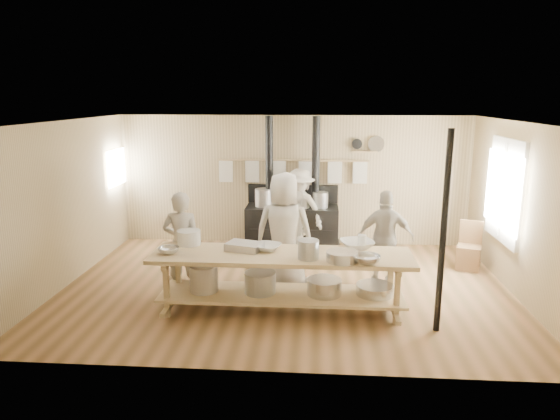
{
  "coord_description": "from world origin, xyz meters",
  "views": [
    {
      "loc": [
        0.46,
        -7.45,
        2.98
      ],
      "look_at": [
        -0.1,
        0.2,
        1.21
      ],
      "focal_mm": 32.0,
      "sensor_mm": 36.0,
      "label": 1
    }
  ],
  "objects": [
    {
      "name": "cook_center",
      "position": [
        -0.02,
        -0.04,
        0.93
      ],
      "size": [
        0.95,
        0.67,
        1.85
      ],
      "primitive_type": "imported",
      "rotation": [
        0.0,
        0.0,
        3.06
      ],
      "color": "#BAB2A5",
      "rests_on": "ground"
    },
    {
      "name": "roasting_pan",
      "position": [
        -0.53,
        -0.78,
        0.9
      ],
      "size": [
        0.56,
        0.45,
        0.11
      ],
      "primitive_type": "cube",
      "rotation": [
        0.0,
        0.0,
        -0.3
      ],
      "color": "#B2B2B7",
      "rests_on": "prep_table"
    },
    {
      "name": "stove",
      "position": [
        -0.01,
        2.12,
        0.52
      ],
      "size": [
        1.9,
        0.75,
        2.6
      ],
      "color": "black",
      "rests_on": "ground"
    },
    {
      "name": "window_right",
      "position": [
        3.47,
        0.6,
        1.5
      ],
      "size": [
        0.09,
        1.5,
        1.65
      ],
      "color": "beige",
      "rests_on": "ground"
    },
    {
      "name": "bowl_steel_a",
      "position": [
        -1.55,
        -1.01,
        0.89
      ],
      "size": [
        0.4,
        0.4,
        0.09
      ],
      "primitive_type": "imported",
      "rotation": [
        0.0,
        0.0,
        0.58
      ],
      "color": "silver",
      "rests_on": "prep_table"
    },
    {
      "name": "cook_far_left",
      "position": [
        -1.54,
        -0.37,
        0.8
      ],
      "size": [
        0.6,
        0.4,
        1.6
      ],
      "primitive_type": "imported",
      "rotation": [
        0.0,
        0.0,
        3.17
      ],
      "color": "#BAB2A5",
      "rests_on": "ground"
    },
    {
      "name": "cook_by_window",
      "position": [
        0.15,
        1.95,
        0.81
      ],
      "size": [
        1.2,
        1.06,
        1.61
      ],
      "primitive_type": "imported",
      "rotation": [
        0.0,
        0.0,
        -0.55
      ],
      "color": "#BAB2A5",
      "rests_on": "ground"
    },
    {
      "name": "ground",
      "position": [
        0.0,
        0.0,
        0.0
      ],
      "size": [
        7.0,
        7.0,
        0.0
      ],
      "primitive_type": "plane",
      "color": "brown",
      "rests_on": "ground"
    },
    {
      "name": "deep_bowl_enamel",
      "position": [
        -1.38,
        -0.57,
        0.96
      ],
      "size": [
        0.37,
        0.37,
        0.21
      ],
      "primitive_type": "cylinder",
      "rotation": [
        0.0,
        0.0,
        -0.09
      ],
      "color": "silver",
      "rests_on": "prep_table"
    },
    {
      "name": "towel_rail",
      "position": [
        0.0,
        2.4,
        1.56
      ],
      "size": [
        3.0,
        0.04,
        0.47
      ],
      "color": "tan",
      "rests_on": "ground"
    },
    {
      "name": "cook_right",
      "position": [
        1.58,
        0.26,
        0.77
      ],
      "size": [
        0.91,
        0.41,
        1.54
      ],
      "primitive_type": "imported",
      "rotation": [
        0.0,
        0.0,
        3.1
      ],
      "color": "#BAB2A5",
      "rests_on": "ground"
    },
    {
      "name": "mixing_bowl_large",
      "position": [
        0.82,
        -1.16,
        0.92
      ],
      "size": [
        0.54,
        0.54,
        0.13
      ],
      "primitive_type": "cylinder",
      "rotation": [
        0.0,
        0.0,
        -0.34
      ],
      "color": "silver",
      "rests_on": "prep_table"
    },
    {
      "name": "back_wall_shelf",
      "position": [
        1.46,
        2.43,
        2.0
      ],
      "size": [
        0.63,
        0.14,
        0.32
      ],
      "color": "tan",
      "rests_on": "ground"
    },
    {
      "name": "pitcher",
      "position": [
        1.13,
        -0.57,
        0.95
      ],
      "size": [
        0.14,
        0.14,
        0.19
      ],
      "primitive_type": "cylinder",
      "rotation": [
        0.0,
        0.0,
        0.18
      ],
      "color": "silver",
      "rests_on": "prep_table"
    },
    {
      "name": "prep_table",
      "position": [
        -0.01,
        -0.9,
        0.52
      ],
      "size": [
        3.6,
        0.9,
        0.85
      ],
      "color": "tan",
      "rests_on": "ground"
    },
    {
      "name": "room_shell",
      "position": [
        0.0,
        0.0,
        1.62
      ],
      "size": [
        7.0,
        7.0,
        7.0
      ],
      "color": "tan",
      "rests_on": "ground"
    },
    {
      "name": "cook_left",
      "position": [
        0.07,
        0.38,
        0.75
      ],
      "size": [
        0.83,
        0.7,
        1.5
      ],
      "primitive_type": "imported",
      "rotation": [
        0.0,
        0.0,
        2.94
      ],
      "color": "#BAB2A5",
      "rests_on": "ground"
    },
    {
      "name": "bowl_white_a",
      "position": [
        -0.21,
        -0.76,
        0.9
      ],
      "size": [
        0.47,
        0.47,
        0.09
      ],
      "primitive_type": "imported",
      "rotation": [
        0.0,
        0.0,
        -0.35
      ],
      "color": "silver",
      "rests_on": "prep_table"
    },
    {
      "name": "support_post",
      "position": [
        2.05,
        -1.35,
        1.3
      ],
      "size": [
        0.08,
        0.08,
        2.6
      ],
      "primitive_type": "cylinder",
      "color": "black",
      "rests_on": "ground"
    },
    {
      "name": "left_opening",
      "position": [
        -3.45,
        2.0,
        1.6
      ],
      "size": [
        0.0,
        0.9,
        0.9
      ],
      "color": "white",
      "rests_on": "ground"
    },
    {
      "name": "chair",
      "position": [
        3.16,
        1.12,
        0.25
      ],
      "size": [
        0.5,
        0.5,
        0.83
      ],
      "rotation": [
        0.0,
        0.0,
        -0.35
      ],
      "color": "brown",
      "rests_on": "ground"
    },
    {
      "name": "bowl_steel_b",
      "position": [
        1.13,
        -1.23,
        0.91
      ],
      "size": [
        0.43,
        0.43,
        0.11
      ],
      "primitive_type": "imported",
      "rotation": [
        0.0,
        0.0,
        3.38
      ],
      "color": "silver",
      "rests_on": "prep_table"
    },
    {
      "name": "bowl_white_b",
      "position": [
        1.06,
        -0.57,
        0.91
      ],
      "size": [
        0.57,
        0.57,
        0.11
      ],
      "primitive_type": "imported",
      "rotation": [
        0.0,
        0.0,
        1.84
      ],
      "color": "silver",
      "rests_on": "prep_table"
    },
    {
      "name": "bucket_galv",
      "position": [
        0.37,
        -1.09,
        0.98
      ],
      "size": [
        0.33,
        0.33,
        0.26
      ],
      "primitive_type": "cylinder",
      "rotation": [
        0.0,
        0.0,
        -0.19
      ],
      "color": "gray",
      "rests_on": "prep_table"
    }
  ]
}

